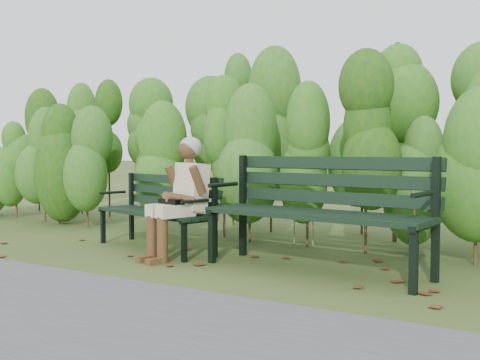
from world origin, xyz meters
The scene contains 7 objects.
ground centered at (0.00, 0.00, 0.00)m, with size 80.00×80.00×0.00m, color #37461F.
footpath centered at (0.00, -2.20, 0.01)m, with size 60.00×2.50×0.01m, color #474749.
hedge_band centered at (0.00, 1.86, 1.26)m, with size 11.04×1.67×2.42m.
leaf_litter centered at (0.03, -0.16, 0.00)m, with size 5.64×2.16×0.01m.
bench_left centered at (-0.97, 0.35, 0.46)m, with size 1.63×0.91×0.77m.
bench_right centered at (0.88, 0.23, 0.58)m, with size 2.03×0.86×0.99m.
seated_woman centered at (-0.47, 0.04, 0.65)m, with size 0.50×0.73×1.17m.
Camera 1 is at (2.75, -4.25, 1.03)m, focal length 42.00 mm.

